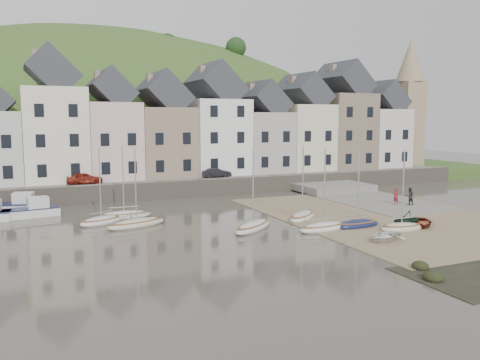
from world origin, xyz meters
name	(u,v)px	position (x,y,z in m)	size (l,w,h in m)	color
ground	(271,228)	(0.00, 0.00, 0.00)	(160.00, 160.00, 0.00)	#464237
quay_land	(163,175)	(0.00, 32.00, 0.75)	(90.00, 30.00, 1.50)	#355221
quay_street	(189,178)	(0.00, 20.50, 1.55)	(70.00, 7.00, 0.10)	slate
seawall	(199,188)	(0.00, 17.00, 0.90)	(70.00, 1.20, 1.80)	slate
beach	(386,216)	(11.00, 0.00, 0.03)	(18.00, 26.00, 0.06)	#7E6A4D
slipway	(365,199)	(15.00, 8.00, 0.06)	(8.00, 18.00, 0.12)	slate
hillside	(99,260)	(-5.00, 60.00, -17.99)	(134.40, 84.00, 84.00)	#355221
townhouse_terrace	(193,126)	(1.76, 24.00, 7.32)	(61.05, 8.00, 13.93)	silver
church_spire	(409,99)	(34.55, 24.00, 11.06)	(4.00, 4.00, 18.00)	#997F60
sailboat_0	(124,215)	(-9.66, 8.21, 0.26)	(4.49, 1.54, 6.32)	silver
sailboat_1	(101,221)	(-11.77, 6.53, 0.27)	(4.02, 3.00, 6.32)	silver
sailboat_2	(137,223)	(-9.40, 4.49, 0.26)	(5.17, 3.03, 6.32)	beige
sailboat_3	(253,226)	(-1.60, -0.10, 0.26)	(4.87, 4.32, 6.32)	silver
sailboat_4	(302,216)	(3.81, 1.80, 0.26)	(4.31, 3.95, 6.32)	silver
sailboat_5	(357,224)	(6.10, -2.58, 0.27)	(4.10, 1.78, 6.32)	#151C43
sailboat_6	(324,227)	(3.14, -2.46, 0.26)	(4.58, 2.07, 6.32)	silver
sailboat_7	(402,227)	(8.45, -4.82, 0.27)	(3.58, 1.77, 6.32)	beige
motorboat_0	(31,210)	(-16.78, 11.93, 0.58)	(4.97, 2.43, 1.70)	silver
motorboat_2	(17,205)	(-17.89, 14.95, 0.58)	(5.14, 2.92, 1.70)	silver
rowboat_white	(385,236)	(5.12, -6.94, 0.36)	(2.04, 2.86, 0.59)	white
rowboat_green	(407,219)	(9.34, -4.41, 0.73)	(2.21, 2.56, 1.35)	black
rowboat_red	(421,222)	(10.76, -4.39, 0.38)	(2.18, 3.05, 0.63)	maroon
person_red	(396,196)	(15.42, 3.96, 0.90)	(0.57, 0.37, 1.55)	maroon
person_dark	(410,196)	(16.39, 3.16, 0.95)	(0.80, 0.63, 1.66)	black
car_left	(85,178)	(-11.48, 19.50, 2.21)	(1.44, 3.59, 1.22)	maroon
car_right	(217,173)	(2.98, 19.50, 2.15)	(1.16, 3.32, 1.10)	black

